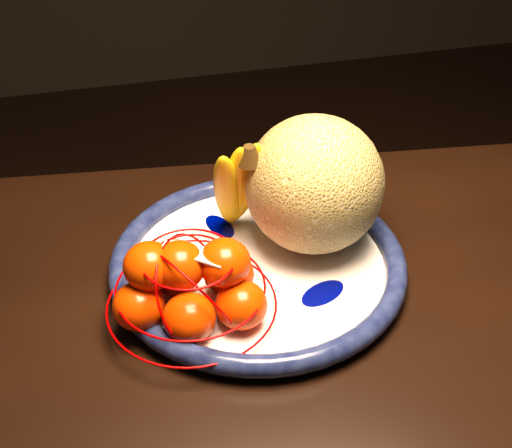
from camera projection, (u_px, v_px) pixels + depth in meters
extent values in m
cube|color=black|center=(65.00, 409.00, 0.76)|extent=(1.54, 1.03, 0.04)
cylinder|color=black|center=(471.00, 339.00, 1.33)|extent=(0.06, 0.06, 0.69)
cylinder|color=white|center=(258.00, 268.00, 0.90)|extent=(0.34, 0.34, 0.01)
torus|color=#070C33|center=(258.00, 262.00, 0.89)|extent=(0.37, 0.37, 0.03)
cylinder|color=white|center=(258.00, 271.00, 0.90)|extent=(0.16, 0.16, 0.01)
ellipsoid|color=#00045E|center=(323.00, 293.00, 0.85)|extent=(0.14, 0.11, 0.00)
ellipsoid|color=#00045E|center=(220.00, 226.00, 0.95)|extent=(0.09, 0.13, 0.00)
ellipsoid|color=#00045E|center=(173.00, 277.00, 0.87)|extent=(0.10, 0.05, 0.00)
sphere|color=olive|center=(314.00, 184.00, 0.88)|extent=(0.17, 0.17, 0.17)
ellipsoid|color=gold|center=(227.00, 187.00, 0.89)|extent=(0.06, 0.10, 0.16)
ellipsoid|color=gold|center=(235.00, 184.00, 0.89)|extent=(0.04, 0.09, 0.16)
ellipsoid|color=gold|center=(242.00, 182.00, 0.89)|extent=(0.06, 0.09, 0.16)
ellipsoid|color=gold|center=(251.00, 180.00, 0.90)|extent=(0.09, 0.09, 0.16)
cone|color=black|center=(238.00, 134.00, 0.85)|extent=(0.03, 0.03, 0.02)
ellipsoid|color=#F02900|center=(139.00, 306.00, 0.79)|extent=(0.06, 0.06, 0.05)
ellipsoid|color=#F02900|center=(189.00, 318.00, 0.78)|extent=(0.06, 0.06, 0.05)
ellipsoid|color=#F02900|center=(241.00, 305.00, 0.79)|extent=(0.06, 0.06, 0.05)
ellipsoid|color=#F02900|center=(174.00, 273.00, 0.84)|extent=(0.06, 0.06, 0.05)
ellipsoid|color=#F02900|center=(229.00, 275.00, 0.83)|extent=(0.06, 0.06, 0.05)
ellipsoid|color=#F02900|center=(179.00, 265.00, 0.78)|extent=(0.06, 0.06, 0.05)
ellipsoid|color=#F02900|center=(224.00, 263.00, 0.79)|extent=(0.06, 0.06, 0.05)
ellipsoid|color=#F02900|center=(150.00, 266.00, 0.78)|extent=(0.06, 0.06, 0.05)
torus|color=#C30000|center=(192.00, 304.00, 0.82)|extent=(0.25, 0.25, 0.00)
torus|color=#C30000|center=(191.00, 287.00, 0.80)|extent=(0.22, 0.22, 0.00)
torus|color=#C30000|center=(188.00, 258.00, 0.78)|extent=(0.14, 0.14, 0.00)
torus|color=#C30000|center=(191.00, 290.00, 0.81)|extent=(0.13, 0.06, 0.12)
torus|color=#C30000|center=(191.00, 290.00, 0.81)|extent=(0.12, 0.14, 0.12)
torus|color=#C30000|center=(191.00, 290.00, 0.81)|extent=(0.11, 0.14, 0.12)
cube|color=white|center=(195.00, 252.00, 0.78)|extent=(0.07, 0.06, 0.01)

